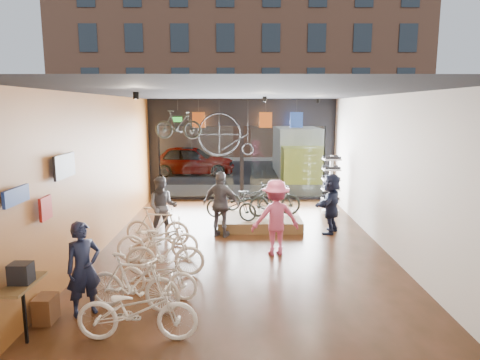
{
  "coord_description": "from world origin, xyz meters",
  "views": [
    {
      "loc": [
        -0.1,
        -10.17,
        3.48
      ],
      "look_at": [
        -0.08,
        1.4,
        1.52
      ],
      "focal_mm": 32.0,
      "sensor_mm": 36.0,
      "label": 1
    }
  ],
  "objects_px": {
    "display_platform": "(259,221)",
    "sunglasses_rack": "(331,184)",
    "floor_bike_4": "(158,240)",
    "floor_bike_5": "(157,226)",
    "box_truck": "(299,153)",
    "display_bike_left": "(231,205)",
    "display_bike_right": "(249,197)",
    "street_car": "(191,160)",
    "floor_bike_2": "(158,275)",
    "floor_bike_0": "(137,310)",
    "floor_bike_3": "(165,253)",
    "customer_2": "(221,204)",
    "customer_3": "(276,218)",
    "penny_farthing": "(228,136)",
    "customer_0": "(84,269)",
    "display_bike_mid": "(275,200)",
    "customer_1": "(163,207)",
    "customer_5": "(331,203)",
    "floor_bike_1": "(134,282)"
  },
  "relations": [
    {
      "from": "display_platform",
      "to": "sunglasses_rack",
      "type": "distance_m",
      "value": 3.04
    },
    {
      "from": "floor_bike_4",
      "to": "sunglasses_rack",
      "type": "height_order",
      "value": "sunglasses_rack"
    },
    {
      "from": "floor_bike_5",
      "to": "box_truck",
      "type": "bearing_deg",
      "value": -18.77
    },
    {
      "from": "display_bike_left",
      "to": "display_bike_right",
      "type": "relative_size",
      "value": 0.99
    },
    {
      "from": "box_truck",
      "to": "display_bike_left",
      "type": "relative_size",
      "value": 3.96
    },
    {
      "from": "street_car",
      "to": "floor_bike_2",
      "type": "xyz_separation_m",
      "value": [
        1.02,
        -14.66,
        -0.36
      ]
    },
    {
      "from": "floor_bike_0",
      "to": "floor_bike_5",
      "type": "height_order",
      "value": "floor_bike_5"
    },
    {
      "from": "floor_bike_5",
      "to": "display_bike_right",
      "type": "xyz_separation_m",
      "value": [
        2.4,
        2.53,
        0.23
      ]
    },
    {
      "from": "floor_bike_3",
      "to": "box_truck",
      "type": "bearing_deg",
      "value": -19.87
    },
    {
      "from": "customer_2",
      "to": "floor_bike_5",
      "type": "bearing_deg",
      "value": 46.59
    },
    {
      "from": "customer_2",
      "to": "customer_3",
      "type": "bearing_deg",
      "value": 154.9
    },
    {
      "from": "box_truck",
      "to": "penny_farthing",
      "type": "relative_size",
      "value": 3.31
    },
    {
      "from": "floor_bike_2",
      "to": "customer_3",
      "type": "height_order",
      "value": "customer_3"
    },
    {
      "from": "floor_bike_4",
      "to": "floor_bike_5",
      "type": "xyz_separation_m",
      "value": [
        -0.22,
        1.11,
        0.01
      ]
    },
    {
      "from": "floor_bike_3",
      "to": "customer_0",
      "type": "bearing_deg",
      "value": 147.3
    },
    {
      "from": "display_bike_mid",
      "to": "customer_0",
      "type": "height_order",
      "value": "customer_0"
    },
    {
      "from": "floor_bike_2",
      "to": "customer_0",
      "type": "relative_size",
      "value": 0.97
    },
    {
      "from": "floor_bike_4",
      "to": "customer_1",
      "type": "bearing_deg",
      "value": -0.9
    },
    {
      "from": "display_bike_mid",
      "to": "penny_farthing",
      "type": "height_order",
      "value": "penny_farthing"
    },
    {
      "from": "customer_5",
      "to": "sunglasses_rack",
      "type": "relative_size",
      "value": 0.87
    },
    {
      "from": "display_platform",
      "to": "customer_5",
      "type": "bearing_deg",
      "value": -19.35
    },
    {
      "from": "customer_0",
      "to": "customer_5",
      "type": "xyz_separation_m",
      "value": [
        5.19,
        4.81,
        0.03
      ]
    },
    {
      "from": "display_platform",
      "to": "customer_2",
      "type": "xyz_separation_m",
      "value": [
        -1.09,
        -1.04,
        0.75
      ]
    },
    {
      "from": "display_bike_right",
      "to": "street_car",
      "type": "bearing_deg",
      "value": 13.32
    },
    {
      "from": "customer_5",
      "to": "floor_bike_4",
      "type": "bearing_deg",
      "value": -36.55
    },
    {
      "from": "floor_bike_3",
      "to": "display_bike_right",
      "type": "bearing_deg",
      "value": -22.3
    },
    {
      "from": "floor_bike_3",
      "to": "floor_bike_5",
      "type": "distance_m",
      "value": 2.1
    },
    {
      "from": "floor_bike_3",
      "to": "display_bike_right",
      "type": "relative_size",
      "value": 1.02
    },
    {
      "from": "floor_bike_4",
      "to": "customer_1",
      "type": "distance_m",
      "value": 1.84
    },
    {
      "from": "customer_3",
      "to": "sunglasses_rack",
      "type": "bearing_deg",
      "value": -129.39
    },
    {
      "from": "floor_bike_2",
      "to": "penny_farthing",
      "type": "height_order",
      "value": "penny_farthing"
    },
    {
      "from": "customer_0",
      "to": "penny_farthing",
      "type": "relative_size",
      "value": 0.85
    },
    {
      "from": "floor_bike_5",
      "to": "customer_0",
      "type": "distance_m",
      "value": 3.76
    },
    {
      "from": "floor_bike_3",
      "to": "display_bike_left",
      "type": "relative_size",
      "value": 1.04
    },
    {
      "from": "customer_3",
      "to": "floor_bike_0",
      "type": "bearing_deg",
      "value": 46.72
    },
    {
      "from": "floor_bike_4",
      "to": "customer_5",
      "type": "distance_m",
      "value": 4.97
    },
    {
      "from": "sunglasses_rack",
      "to": "floor_bike_1",
      "type": "bearing_deg",
      "value": -131.27
    },
    {
      "from": "penny_farthing",
      "to": "display_bike_right",
      "type": "bearing_deg",
      "value": -71.67
    },
    {
      "from": "floor_bike_0",
      "to": "customer_5",
      "type": "bearing_deg",
      "value": -35.41
    },
    {
      "from": "floor_bike_2",
      "to": "display_bike_mid",
      "type": "relative_size",
      "value": 0.98
    },
    {
      "from": "floor_bike_0",
      "to": "customer_5",
      "type": "height_order",
      "value": "customer_5"
    },
    {
      "from": "customer_3",
      "to": "floor_bike_3",
      "type": "bearing_deg",
      "value": 17.63
    },
    {
      "from": "street_car",
      "to": "box_truck",
      "type": "xyz_separation_m",
      "value": [
        5.51,
        -1.0,
        0.47
      ]
    },
    {
      "from": "floor_bike_1",
      "to": "display_bike_mid",
      "type": "distance_m",
      "value": 6.11
    },
    {
      "from": "customer_5",
      "to": "penny_farthing",
      "type": "xyz_separation_m",
      "value": [
        -2.95,
        3.51,
        1.66
      ]
    },
    {
      "from": "display_platform",
      "to": "customer_0",
      "type": "distance_m",
      "value": 6.41
    },
    {
      "from": "box_truck",
      "to": "sunglasses_rack",
      "type": "distance_m",
      "value": 7.23
    },
    {
      "from": "display_bike_right",
      "to": "customer_0",
      "type": "relative_size",
      "value": 0.99
    },
    {
      "from": "display_bike_left",
      "to": "display_bike_right",
      "type": "bearing_deg",
      "value": -1.43
    },
    {
      "from": "floor_bike_2",
      "to": "floor_bike_4",
      "type": "relative_size",
      "value": 0.85
    }
  ]
}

